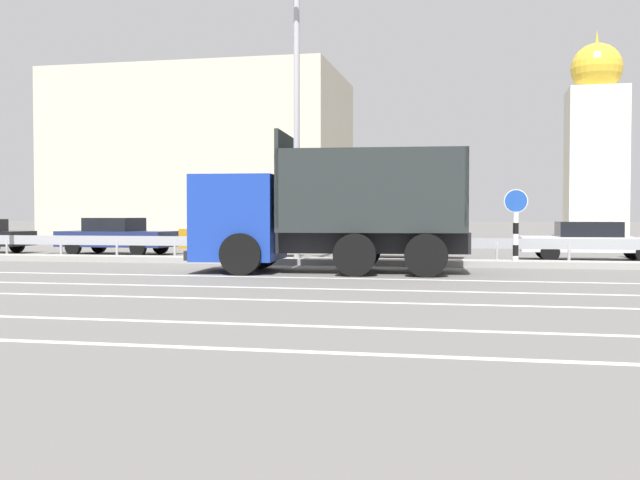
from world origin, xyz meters
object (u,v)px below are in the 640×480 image
at_px(parked_car_5, 591,241).
at_px(church_tower, 596,143).
at_px(parked_car_3, 242,236).
at_px(parked_car_2, 117,236).
at_px(median_road_sign, 516,227).
at_px(street_lamp_2, 296,76).
at_px(dump_truck, 297,222).
at_px(parked_car_4, 398,238).

height_order(parked_car_5, church_tower, church_tower).
bearing_deg(parked_car_3, church_tower, -32.59).
bearing_deg(parked_car_2, median_road_sign, 78.20).
xyz_separation_m(parked_car_3, parked_car_5, (11.93, -0.03, -0.08)).
height_order(parked_car_2, parked_car_5, parked_car_2).
bearing_deg(parked_car_5, street_lamp_2, -67.70).
bearing_deg(dump_truck, median_road_sign, -66.03).
distance_m(dump_truck, median_road_sign, 6.48).
bearing_deg(median_road_sign, street_lamp_2, -177.34).
xyz_separation_m(median_road_sign, parked_car_3, (-9.36, 3.67, -0.41)).
height_order(parked_car_2, church_tower, church_tower).
bearing_deg(parked_car_2, parked_car_4, 91.57).
height_order(parked_car_3, parked_car_5, parked_car_3).
bearing_deg(street_lamp_2, dump_truck, -75.70).
relative_size(parked_car_2, parked_car_4, 1.00).
bearing_deg(parked_car_2, parked_car_5, 92.52).
height_order(parked_car_4, parked_car_5, parked_car_4).
relative_size(median_road_sign, street_lamp_2, 0.22).
distance_m(parked_car_4, parked_car_5, 6.33).
height_order(median_road_sign, street_lamp_2, street_lamp_2).
relative_size(street_lamp_2, parked_car_3, 2.51).
bearing_deg(dump_truck, church_tower, -25.32).
distance_m(parked_car_2, church_tower, 32.91).
bearing_deg(parked_car_4, parked_car_3, -87.99).
relative_size(median_road_sign, church_tower, 0.17).
xyz_separation_m(street_lamp_2, parked_car_2, (-7.99, 4.27, -4.91)).
distance_m(street_lamp_2, parked_car_3, 6.95).
bearing_deg(median_road_sign, dump_truck, -151.32).
bearing_deg(parked_car_3, street_lamp_2, -143.96).
relative_size(street_lamp_2, parked_car_2, 2.32).
xyz_separation_m(parked_car_3, parked_car_4, (5.61, -0.08, -0.02)).
bearing_deg(dump_truck, parked_car_2, 46.17).
xyz_separation_m(parked_car_5, church_tower, (3.80, 25.29, 5.46)).
relative_size(dump_truck, parked_car_2, 1.63).
xyz_separation_m(street_lamp_2, parked_car_4, (2.65, 3.89, -4.90)).
relative_size(street_lamp_2, parked_car_5, 2.21).
bearing_deg(street_lamp_2, church_tower, 66.40).
relative_size(median_road_sign, parked_car_4, 0.50).
bearing_deg(parked_car_5, parked_car_3, -91.56).
bearing_deg(church_tower, parked_car_4, -111.78).
bearing_deg(median_road_sign, church_tower, 77.58).
height_order(median_road_sign, church_tower, church_tower).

